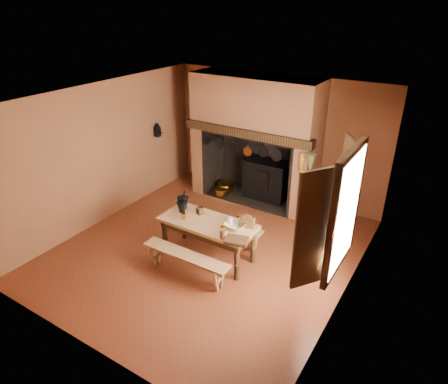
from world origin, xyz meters
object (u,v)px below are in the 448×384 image
Objects in this scene: iron_range at (266,179)px; work_table at (208,227)px; bench_front at (186,260)px; coffee_grinder at (200,211)px; mixing_bowl at (235,226)px; wicker_basket at (247,222)px.

work_table is at bearing -86.18° from iron_range.
bench_front is 0.98m from coffee_grinder.
iron_range is at bearing 109.65° from coffee_grinder.
coffee_grinder is at bearing -92.07° from iron_range.
coffee_grinder is at bearing 173.63° from mixing_bowl.
coffee_grinder is 0.91m from wicker_basket.
work_table is 0.72m from bench_front.
wicker_basket is (0.82, -2.41, 0.33)m from iron_range.
mixing_bowl is 1.27× the size of wicker_basket.
mixing_bowl is at bearing 55.28° from bench_front.
bench_front is 4.52× the size of mixing_bowl.
bench_front is 5.76× the size of wicker_basket.
iron_range reaches higher than wicker_basket.
bench_front is 0.99m from mixing_bowl.
work_table is 9.87× the size of coffee_grinder.
mixing_bowl is (0.51, 0.08, 0.16)m from work_table.
coffee_grinder is (-0.27, 0.16, 0.18)m from work_table.
mixing_bowl is (0.68, -2.57, 0.29)m from iron_range.
coffee_grinder is 0.49× the size of mixing_bowl.
bench_front is 9.28× the size of coffee_grinder.
bench_front is at bearing -86.94° from iron_range.
bench_front is (0.18, -3.30, -0.15)m from iron_range.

